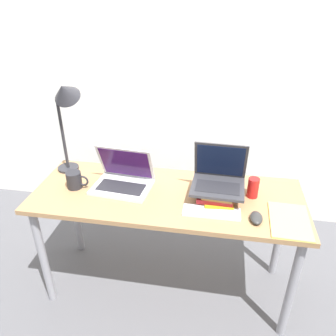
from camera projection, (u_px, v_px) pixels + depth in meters
name	position (u px, v px, depth m)	size (l,w,h in m)	color
ground_plane	(159.00, 322.00, 2.09)	(14.00, 14.00, 0.00)	#515156
wall_back	(188.00, 64.00, 2.54)	(8.00, 0.05, 2.70)	silver
desk	(167.00, 206.00, 2.02)	(1.63, 0.62, 0.78)	#9E754C
laptop_left	(123.00, 179.00, 2.03)	(0.37, 0.29, 0.26)	silver
book_stack	(217.00, 193.00, 1.92)	(0.22, 0.27, 0.07)	gold
laptop_on_books	(219.00, 178.00, 1.90)	(0.31, 0.26, 0.26)	#333338
wireless_keyboard	(211.00, 212.00, 1.81)	(0.32, 0.11, 0.01)	silver
mouse	(256.00, 218.00, 1.74)	(0.07, 0.11, 0.04)	#2D2D2D
notepad	(290.00, 221.00, 1.74)	(0.22, 0.32, 0.01)	#EFE066
mug	(75.00, 180.00, 2.02)	(0.14, 0.09, 0.11)	#232328
soda_can	(253.00, 188.00, 1.93)	(0.07, 0.07, 0.12)	red
desk_lamp	(65.00, 103.00, 1.98)	(0.23, 0.20, 0.64)	#28282D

